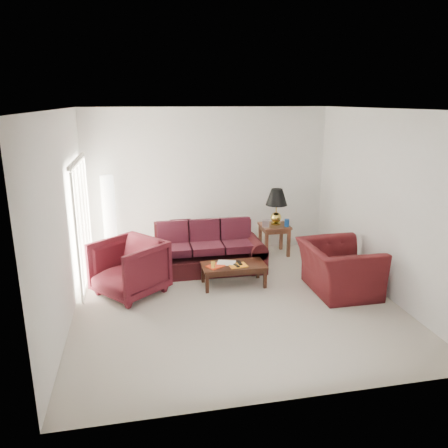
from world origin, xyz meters
name	(u,v)px	position (x,y,z in m)	size (l,w,h in m)	color
floor	(234,300)	(0.00, 0.00, 0.00)	(5.00, 5.00, 0.00)	beige
blinds	(82,223)	(-2.42, 1.30, 1.08)	(0.10, 2.00, 2.16)	silver
sofa	(206,248)	(-0.24, 1.36, 0.45)	(2.18, 0.94, 0.89)	black
throw_pillow	(181,229)	(-0.66, 1.88, 0.69)	(0.40, 0.11, 0.40)	black
end_table	(274,239)	(1.31, 2.02, 0.32)	(0.58, 0.58, 0.63)	#4A2619
table_lamp	(276,207)	(1.35, 2.06, 1.01)	(0.45, 0.45, 0.75)	gold
clock	(266,224)	(1.08, 1.90, 0.70)	(0.14, 0.05, 0.14)	silver
blue_canister	(287,223)	(1.52, 1.86, 0.71)	(0.10, 0.10, 0.16)	#18509D
picture_frame	(267,220)	(1.18, 2.15, 0.72)	(0.14, 0.02, 0.17)	silver
floor_lamp	(110,220)	(-2.01, 2.18, 0.88)	(0.29, 0.29, 1.77)	white
armchair_left	(129,268)	(-1.65, 0.59, 0.46)	(0.99, 1.02, 0.93)	#430F17
armchair_right	(339,268)	(1.79, 0.01, 0.41)	(1.27, 1.11, 0.83)	#3E0E10
coffee_table	(234,275)	(0.12, 0.60, 0.19)	(1.10, 0.55, 0.39)	black
magazine_red	(216,266)	(-0.21, 0.56, 0.39)	(0.28, 0.21, 0.02)	red
magazine_white	(226,263)	(0.01, 0.68, 0.39)	(0.31, 0.23, 0.02)	white
magazine_orange	(238,265)	(0.18, 0.52, 0.39)	(0.30, 0.22, 0.02)	orange
remote_a	(237,265)	(0.14, 0.48, 0.41)	(0.04, 0.15, 0.02)	black
remote_b	(239,263)	(0.22, 0.58, 0.41)	(0.05, 0.19, 0.02)	black
yellow_glass	(213,265)	(-0.26, 0.48, 0.45)	(0.07, 0.07, 0.12)	gold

